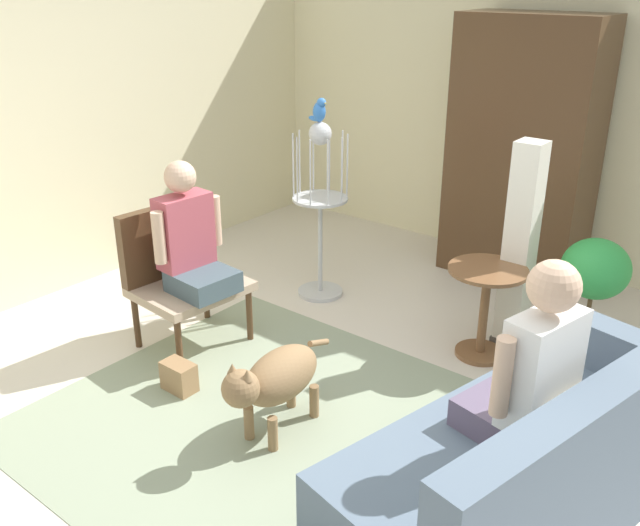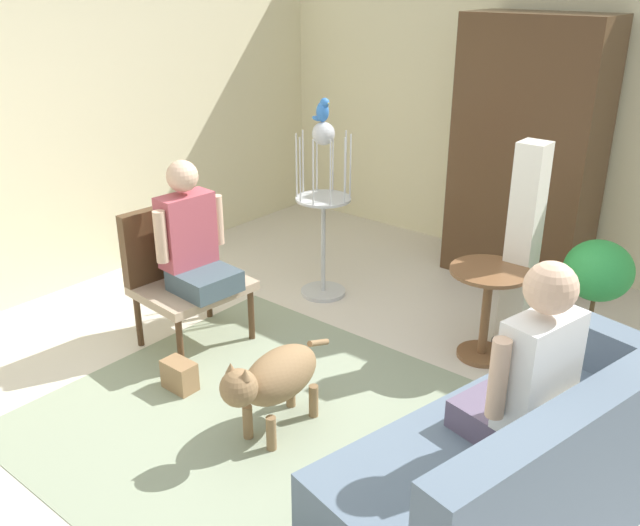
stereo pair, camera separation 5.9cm
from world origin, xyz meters
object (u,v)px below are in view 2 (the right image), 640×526
at_px(column_lamp, 522,250).
at_px(person_on_couch, 530,371).
at_px(parrot, 323,111).
at_px(couch, 527,466).
at_px(armoire_cabinet, 527,153).
at_px(round_end_table, 487,303).
at_px(bird_cage_stand, 323,206).
at_px(dog, 275,378).
at_px(armchair, 180,265).
at_px(person_on_armchair, 192,238).
at_px(potted_plant, 596,284).
at_px(handbag, 180,376).

bearing_deg(column_lamp, person_on_couch, -64.81).
bearing_deg(parrot, couch, -29.84).
distance_m(column_lamp, armoire_cabinet, 1.31).
distance_m(round_end_table, armoire_cabinet, 1.63).
xyz_separation_m(bird_cage_stand, armoire_cabinet, (1.01, 1.35, 0.32)).
xyz_separation_m(person_on_couch, dog, (-1.32, -0.22, -0.46)).
bearing_deg(armchair, column_lamp, 36.43).
relative_size(couch, person_on_armchair, 2.38).
height_order(potted_plant, armoire_cabinet, armoire_cabinet).
height_order(person_on_armchair, dog, person_on_armchair).
bearing_deg(couch, bird_cage_stand, 150.08).
bearing_deg(parrot, armchair, -104.63).
height_order(person_on_armchair, column_lamp, column_lamp).
xyz_separation_m(dog, bird_cage_stand, (-0.94, 1.57, 0.39)).
distance_m(armchair, armoire_cabinet, 2.88).
distance_m(round_end_table, column_lamp, 0.42).
xyz_separation_m(couch, column_lamp, (-0.77, 1.52, 0.40)).
relative_size(armchair, bird_cage_stand, 0.69).
xyz_separation_m(couch, potted_plant, (-0.31, 1.68, 0.23)).
distance_m(parrot, column_lamp, 1.73).
bearing_deg(potted_plant, dog, -118.47).
relative_size(potted_plant, handbag, 3.89).
relative_size(bird_cage_stand, parrot, 7.90).
height_order(couch, person_on_couch, person_on_couch).
bearing_deg(couch, round_end_table, 124.23).
distance_m(couch, potted_plant, 1.73).
bearing_deg(dog, person_on_armchair, 160.35).
bearing_deg(bird_cage_stand, armoire_cabinet, 53.16).
xyz_separation_m(potted_plant, armoire_cabinet, (-0.98, 0.99, 0.52)).
relative_size(parrot, handbag, 0.82).
bearing_deg(potted_plant, couch, -79.54).
relative_size(person_on_couch, armoire_cabinet, 0.42).
relative_size(parrot, potted_plant, 0.21).
bearing_deg(armoire_cabinet, bird_cage_stand, -126.84).
height_order(parrot, handbag, parrot).
distance_m(person_on_couch, person_on_armchair, 2.42).
bearing_deg(dog, parrot, 121.25).
xyz_separation_m(dog, handbag, (-0.75, -0.07, -0.26)).
relative_size(dog, column_lamp, 0.61).
relative_size(person_on_couch, round_end_table, 1.40).
relative_size(round_end_table, bird_cage_stand, 0.46).
bearing_deg(handbag, person_on_armchair, 126.83).
distance_m(couch, armchair, 2.63).
relative_size(person_on_armchair, parrot, 4.86).
xyz_separation_m(armchair, column_lamp, (1.85, 1.36, 0.16)).
distance_m(person_on_couch, armoire_cabinet, 2.98).
distance_m(person_on_armchair, dog, 1.24).
bearing_deg(armchair, person_on_armchair, -4.51).
bearing_deg(armoire_cabinet, potted_plant, -45.31).
height_order(person_on_couch, handbag, person_on_couch).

